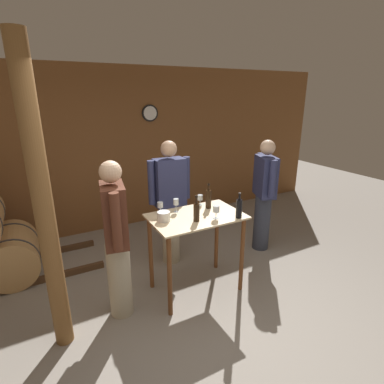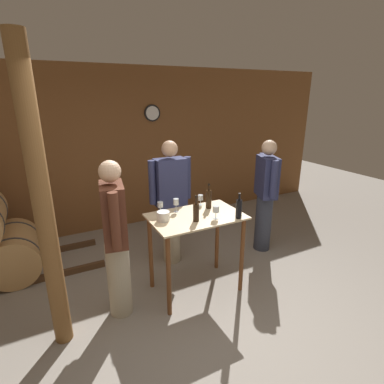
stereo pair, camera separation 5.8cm
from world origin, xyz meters
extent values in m
plane|color=gray|center=(0.00, 0.00, 0.00)|extent=(14.00, 14.00, 0.00)
cube|color=brown|center=(0.00, 2.88, 1.35)|extent=(8.40, 0.05, 2.70)
cylinder|color=black|center=(0.51, 2.84, 1.94)|extent=(0.28, 0.03, 0.28)
cylinder|color=white|center=(0.51, 2.83, 1.94)|extent=(0.23, 0.01, 0.23)
cylinder|color=tan|center=(-1.75, 1.99, 0.31)|extent=(0.62, 0.87, 0.62)
cylinder|color=#38383D|center=(-1.75, 1.72, 0.31)|extent=(0.63, 0.03, 0.63)
cylinder|color=#38383D|center=(-1.75, 2.25, 0.31)|extent=(0.63, 0.03, 0.63)
cube|color=beige|center=(0.18, 0.62, 0.95)|extent=(1.04, 0.67, 0.02)
cylinder|color=brown|center=(-0.28, 0.35, 0.47)|extent=(0.05, 0.05, 0.94)
cylinder|color=brown|center=(0.64, 0.35, 0.47)|extent=(0.05, 0.05, 0.94)
cylinder|color=brown|center=(-0.28, 0.90, 0.47)|extent=(0.05, 0.05, 0.94)
cylinder|color=brown|center=(0.64, 0.90, 0.47)|extent=(0.05, 0.05, 0.94)
cylinder|color=brown|center=(-1.32, 0.51, 1.35)|extent=(0.16, 0.16, 2.70)
cylinder|color=black|center=(0.11, 0.49, 1.05)|extent=(0.07, 0.07, 0.19)
cylinder|color=black|center=(0.11, 0.49, 1.20)|extent=(0.02, 0.02, 0.10)
cylinder|color=black|center=(0.11, 0.49, 1.24)|extent=(0.03, 0.03, 0.02)
cylinder|color=black|center=(0.43, 0.76, 1.07)|extent=(0.07, 0.07, 0.22)
cylinder|color=black|center=(0.43, 0.76, 1.22)|extent=(0.02, 0.02, 0.08)
cylinder|color=black|center=(0.43, 0.76, 1.25)|extent=(0.03, 0.03, 0.02)
cylinder|color=black|center=(0.57, 0.35, 1.06)|extent=(0.07, 0.07, 0.21)
cylinder|color=black|center=(0.57, 0.35, 1.20)|extent=(0.02, 0.02, 0.08)
cylinder|color=black|center=(0.57, 0.35, 1.23)|extent=(0.03, 0.03, 0.02)
cylinder|color=silver|center=(-0.14, 0.89, 0.96)|extent=(0.06, 0.06, 0.00)
cylinder|color=silver|center=(-0.14, 0.89, 0.99)|extent=(0.01, 0.01, 0.07)
cylinder|color=silver|center=(-0.14, 0.89, 1.06)|extent=(0.06, 0.06, 0.06)
cylinder|color=silver|center=(0.03, 0.83, 0.96)|extent=(0.06, 0.06, 0.00)
cylinder|color=silver|center=(0.03, 0.83, 1.00)|extent=(0.01, 0.01, 0.08)
cylinder|color=silver|center=(0.03, 0.83, 1.08)|extent=(0.06, 0.06, 0.07)
cylinder|color=silver|center=(0.33, 0.45, 0.96)|extent=(0.06, 0.06, 0.00)
cylinder|color=silver|center=(0.33, 0.45, 1.00)|extent=(0.01, 0.01, 0.07)
cylinder|color=silver|center=(0.33, 0.45, 1.07)|extent=(0.07, 0.07, 0.07)
cylinder|color=silver|center=(0.39, 0.90, 0.96)|extent=(0.06, 0.06, 0.00)
cylinder|color=silver|center=(0.39, 0.90, 0.99)|extent=(0.01, 0.01, 0.06)
cylinder|color=silver|center=(0.39, 0.90, 1.05)|extent=(0.06, 0.06, 0.06)
cylinder|color=white|center=(-0.19, 0.67, 1.01)|extent=(0.14, 0.14, 0.10)
cylinder|color=#B7AD93|center=(-0.73, 0.63, 0.42)|extent=(0.24, 0.24, 0.83)
cube|color=#592D1E|center=(-0.73, 0.63, 1.14)|extent=(0.29, 0.43, 0.61)
sphere|color=beige|center=(-0.73, 0.63, 1.57)|extent=(0.21, 0.21, 0.21)
cylinder|color=#592D1E|center=(-0.77, 0.39, 1.17)|extent=(0.09, 0.09, 0.55)
cylinder|color=#592D1E|center=(-0.68, 0.88, 1.17)|extent=(0.09, 0.09, 0.55)
cylinder|color=#B7AD93|center=(0.19, 1.35, 0.42)|extent=(0.24, 0.24, 0.84)
cube|color=navy|center=(0.19, 1.35, 1.15)|extent=(0.40, 0.22, 0.63)
sphere|color=tan|center=(0.19, 1.35, 1.60)|extent=(0.21, 0.21, 0.21)
cylinder|color=navy|center=(0.44, 1.35, 1.18)|extent=(0.09, 0.09, 0.57)
cylinder|color=navy|center=(-0.06, 1.35, 1.18)|extent=(0.09, 0.09, 0.57)
cylinder|color=#333847|center=(1.54, 1.04, 0.42)|extent=(0.24, 0.24, 0.84)
cube|color=navy|center=(1.54, 1.04, 1.13)|extent=(0.34, 0.45, 0.58)
sphere|color=beige|center=(1.54, 1.04, 1.55)|extent=(0.21, 0.21, 0.21)
cylinder|color=navy|center=(1.63, 1.28, 1.16)|extent=(0.09, 0.09, 0.52)
cylinder|color=navy|center=(1.46, 0.81, 1.16)|extent=(0.09, 0.09, 0.52)
camera|label=1|loc=(-1.33, -2.09, 2.26)|focal=28.00mm
camera|label=2|loc=(-1.28, -2.12, 2.26)|focal=28.00mm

